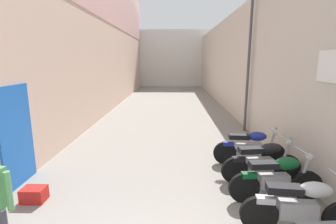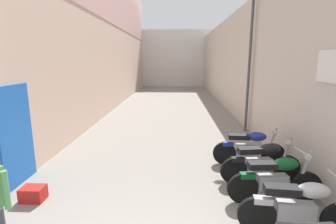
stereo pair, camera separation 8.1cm
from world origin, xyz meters
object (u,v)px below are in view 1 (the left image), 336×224
at_px(motorcycle_third, 277,177).
at_px(motorcycle_fifth, 250,146).
at_px(motorcycle_fourth, 262,161).
at_px(street_lamp, 247,55).
at_px(motorcycle_second, 302,206).
at_px(plastic_crate, 34,194).

relative_size(motorcycle_third, motorcycle_fifth, 1.00).
bearing_deg(motorcycle_fourth, street_lamp, 80.52).
distance_m(motorcycle_second, motorcycle_fifth, 2.73).
xyz_separation_m(motorcycle_third, plastic_crate, (-4.72, -0.10, -0.36)).
bearing_deg(street_lamp, motorcycle_fifth, -102.14).
relative_size(motorcycle_second, plastic_crate, 4.20).
xyz_separation_m(motorcycle_fifth, street_lamp, (0.70, 3.27, 2.39)).
bearing_deg(motorcycle_second, motorcycle_fourth, 90.00).
xyz_separation_m(motorcycle_second, motorcycle_third, (0.00, 0.96, 0.00)).
xyz_separation_m(motorcycle_second, street_lamp, (0.70, 6.00, 2.39)).
bearing_deg(plastic_crate, motorcycle_third, 1.26).
relative_size(motorcycle_second, motorcycle_fifth, 1.00).
bearing_deg(motorcycle_third, motorcycle_fifth, 90.00).
height_order(motorcycle_third, motorcycle_fifth, same).
relative_size(motorcycle_fifth, plastic_crate, 4.21).
relative_size(motorcycle_fifth, street_lamp, 0.37).
distance_m(motorcycle_fifth, street_lamp, 4.12).
relative_size(motorcycle_second, motorcycle_fourth, 1.00).
xyz_separation_m(motorcycle_second, plastic_crate, (-4.72, 0.86, -0.36)).
bearing_deg(street_lamp, motorcycle_second, -96.70).
bearing_deg(motorcycle_second, motorcycle_third, 90.00).
distance_m(motorcycle_second, plastic_crate, 4.81).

